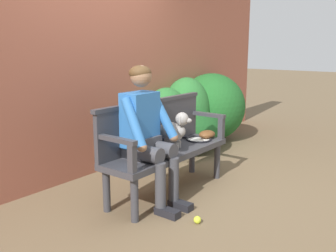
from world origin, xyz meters
name	(u,v)px	position (x,y,z in m)	size (l,w,h in m)	color
ground_plane	(168,193)	(0.00, 0.00, 0.00)	(40.00, 40.00, 0.00)	brown
brick_garden_fence	(84,64)	(0.00, 1.24, 1.30)	(8.00, 0.30, 2.59)	#9E5642
hedge_bush_far_left	(182,129)	(1.41, 0.83, 0.32)	(1.17, 1.14, 0.65)	#194C1E
hedge_bush_mid_right	(186,112)	(1.64, 0.91, 0.53)	(0.75, 0.71, 1.05)	#286B2D
hedge_bush_mid_left	(211,107)	(2.24, 0.84, 0.54)	(1.11, 1.07, 1.08)	#1E5B23
hedge_bush_far_right	(166,121)	(1.13, 0.90, 0.47)	(0.78, 0.62, 0.94)	#286B2D
garden_bench	(168,156)	(0.00, 0.00, 0.40)	(1.56, 0.47, 0.47)	#38383D
bench_backrest	(152,123)	(0.00, 0.20, 0.72)	(1.60, 0.06, 0.50)	#38383D
bench_armrest_left_end	(122,148)	(-0.74, -0.08, 0.66)	(0.06, 0.47, 0.28)	#38383D
bench_armrest_right_end	(213,121)	(0.74, -0.08, 0.66)	(0.06, 0.47, 0.28)	#38383D
person_seated	(146,130)	(-0.34, -0.01, 0.74)	(0.56, 0.63, 1.34)	black
dog_on_bench	(173,130)	(0.09, -0.01, 0.66)	(0.27, 0.38, 0.38)	gray
tennis_racket	(196,139)	(0.52, 0.00, 0.47)	(0.35, 0.58, 0.03)	black
baseball_glove	(207,134)	(0.67, -0.05, 0.51)	(0.22, 0.17, 0.09)	brown
sports_bag	(165,141)	(0.06, 0.08, 0.54)	(0.28, 0.20, 0.14)	#232328
tennis_ball	(197,220)	(-0.40, -0.63, 0.03)	(0.07, 0.07, 0.07)	#CCDB33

